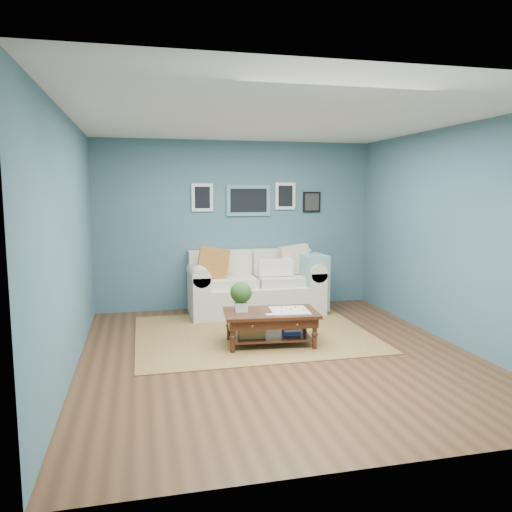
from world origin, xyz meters
name	(u,v)px	position (x,y,z in m)	size (l,w,h in m)	color
room_shell	(277,238)	(0.01, 0.06, 1.36)	(5.00, 5.02, 2.70)	brown
area_rug	(253,334)	(-0.10, 0.86, 0.01)	(3.06, 2.45, 0.01)	brown
loveseat	(260,285)	(0.29, 2.03, 0.44)	(2.10, 0.95, 1.08)	beige
coffee_table	(266,317)	(-0.05, 0.36, 0.36)	(1.20, 0.77, 0.80)	black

